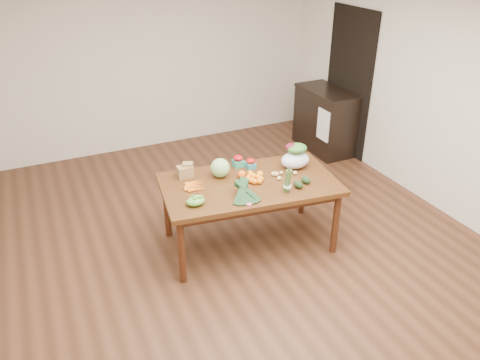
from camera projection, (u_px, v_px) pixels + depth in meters
name	position (u px, v px, depth m)	size (l,w,h in m)	color
floor	(240.00, 243.00, 5.08)	(6.00, 6.00, 0.00)	#54301C
room_walls	(240.00, 127.00, 4.44)	(5.02, 6.02, 2.70)	silver
dining_table	(249.00, 213.00, 4.91)	(1.76, 0.98, 0.75)	#4D2C12
doorway_dark	(348.00, 83.00, 6.79)	(0.02, 1.00, 2.10)	black
cabinet	(325.00, 120.00, 7.07)	(0.52, 1.02, 0.94)	black
dish_towel	(323.00, 125.00, 6.67)	(0.02, 0.28, 0.45)	white
paper_bag	(185.00, 171.00, 4.80)	(0.21, 0.17, 0.15)	olive
cabbage	(220.00, 168.00, 4.80)	(0.20, 0.20, 0.20)	#A6D87C
strawberry_basket_a	(238.00, 162.00, 5.03)	(0.11, 0.11, 0.10)	red
strawberry_basket_b	(251.00, 164.00, 5.00)	(0.10, 0.10, 0.09)	red
orange_a	(242.00, 174.00, 4.80)	(0.08, 0.08, 0.08)	orange
orange_b	(250.00, 174.00, 4.82)	(0.07, 0.07, 0.07)	orange
orange_c	(260.00, 174.00, 4.82)	(0.07, 0.07, 0.07)	#FFA50F
mandarin_cluster	(253.00, 177.00, 4.72)	(0.18, 0.18, 0.10)	orange
carrots	(195.00, 186.00, 4.64)	(0.22, 0.22, 0.03)	#FF9E15
snap_pea_bag	(196.00, 201.00, 4.32)	(0.18, 0.14, 0.08)	#5FAC3A
kale_bunch	(246.00, 193.00, 4.38)	(0.32, 0.40, 0.16)	black
asparagus_bundle	(288.00, 181.00, 4.49)	(0.08, 0.08, 0.25)	#59823B
potato_a	(276.00, 174.00, 4.84)	(0.06, 0.05, 0.05)	tan
potato_b	(279.00, 178.00, 4.76)	(0.05, 0.04, 0.04)	#D6C37B
potato_c	(281.00, 173.00, 4.87)	(0.05, 0.04, 0.04)	tan
potato_d	(274.00, 174.00, 4.85)	(0.05, 0.05, 0.05)	#CEC277
potato_e	(295.00, 173.00, 4.87)	(0.05, 0.04, 0.04)	tan
avocado_a	(298.00, 185.00, 4.61)	(0.07, 0.11, 0.07)	black
avocado_b	(306.00, 180.00, 4.70)	(0.07, 0.11, 0.07)	black
salad_bag	(295.00, 157.00, 4.97)	(0.32, 0.24, 0.25)	silver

